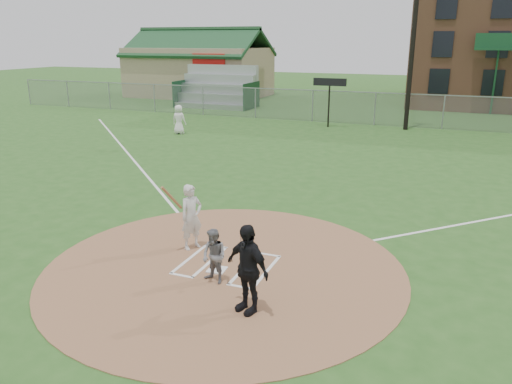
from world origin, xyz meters
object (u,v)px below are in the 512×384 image
at_px(ondeck_player, 179,120).
at_px(batter_at_plate, 191,217).
at_px(home_plate, 217,270).
at_px(umpire, 247,268).
at_px(catcher, 214,256).

height_order(ondeck_player, batter_at_plate, batter_at_plate).
xyz_separation_m(ondeck_player, batter_at_plate, (8.54, -14.10, 0.05)).
relative_size(home_plate, umpire, 0.22).
height_order(catcher, umpire, umpire).
distance_m(home_plate, umpire, 2.12).
relative_size(catcher, batter_at_plate, 0.69).
xyz_separation_m(catcher, umpire, (1.13, -0.84, 0.29)).
height_order(home_plate, catcher, catcher).
xyz_separation_m(umpire, ondeck_player, (-11.03, 16.42, -0.11)).
bearing_deg(home_plate, batter_at_plate, 140.76).
xyz_separation_m(catcher, ondeck_player, (-9.90, 15.58, 0.18)).
bearing_deg(umpire, ondeck_player, 147.53).
bearing_deg(ondeck_player, batter_at_plate, 118.93).
bearing_deg(ondeck_player, home_plate, 120.52).
distance_m(umpire, batter_at_plate, 3.41).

